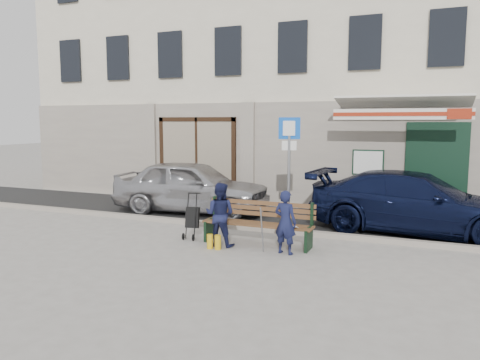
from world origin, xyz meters
The scene contains 11 objects.
ground centered at (0.00, 0.00, 0.00)m, with size 80.00×80.00×0.00m, color #9E9991.
asphalt_lane centered at (0.00, 3.10, 0.01)m, with size 60.00×3.20×0.01m, color #282828.
curb centered at (0.00, 1.50, 0.06)m, with size 60.00×0.18×0.12m, color #9E9384.
building centered at (0.01, 8.45, 4.97)m, with size 20.00×8.27×10.00m.
car_silver centered at (-2.35, 2.91, 0.77)m, with size 1.81×4.49×1.53m, color #ADADB2.
car_navy centered at (3.69, 2.76, 0.72)m, with size 2.02×4.96×1.44m, color black.
parking_sign centered at (0.90, 1.70, 1.82)m, with size 0.50×0.13×2.71m.
bench centered at (0.58, 0.33, 0.46)m, with size 2.40×1.17×0.98m.
man centered at (1.38, -0.11, 0.64)m, with size 0.47×0.31×1.28m, color #15193A.
woman centered at (-0.07, -0.06, 0.67)m, with size 0.66×0.51×1.35m, color #15193B.
stroller centered at (-0.92, 0.29, 0.45)m, with size 0.35×0.45×1.02m.
Camera 1 is at (4.02, -8.82, 2.63)m, focal length 35.00 mm.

